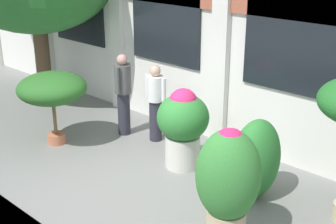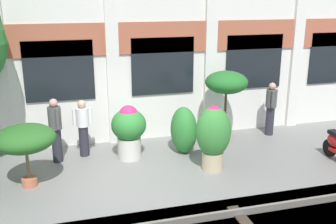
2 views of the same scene
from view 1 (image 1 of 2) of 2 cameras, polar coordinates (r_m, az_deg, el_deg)
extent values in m
plane|color=slate|center=(7.98, -5.79, -9.31)|extent=(80.00, 80.00, 0.00)
cube|color=black|center=(12.22, -10.87, 12.26)|extent=(1.91, 0.04, 1.70)
cube|color=black|center=(9.99, -0.37, 10.78)|extent=(1.91, 0.04, 1.70)
cube|color=black|center=(8.27, 15.02, 7.96)|extent=(1.91, 0.04, 1.70)
cylinder|color=brown|center=(12.24, -15.12, 7.27)|extent=(0.37, 0.37, 2.55)
ellipsoid|color=#388438|center=(6.29, 7.35, -7.62)|extent=(0.88, 0.88, 1.29)
sphere|color=#DB2866|center=(6.10, 7.53, -4.15)|extent=(0.48, 0.48, 0.48)
cylinder|color=beige|center=(8.56, 1.79, -4.75)|extent=(0.64, 0.64, 0.60)
ellipsoid|color=#2D7A33|center=(8.30, 1.84, -0.65)|extent=(0.94, 0.94, 0.85)
sphere|color=#DB2866|center=(8.20, 1.86, 1.14)|extent=(0.52, 0.52, 0.52)
cylinder|color=#B76647|center=(9.81, -13.43, -3.12)|extent=(0.36, 0.36, 0.21)
cylinder|color=brown|center=(9.62, -13.69, -0.25)|extent=(0.07, 0.07, 0.85)
ellipsoid|color=#286023|center=(9.44, -13.97, 2.84)|extent=(1.37, 1.37, 0.61)
cylinder|color=#282833|center=(9.58, -1.51, -1.02)|extent=(0.26, 0.26, 0.86)
cylinder|color=silver|center=(9.34, -1.55, 2.88)|extent=(0.34, 0.34, 0.51)
sphere|color=tan|center=(9.24, -1.57, 5.03)|extent=(0.22, 0.22, 0.22)
cylinder|color=silver|center=(9.48, -2.55, 3.29)|extent=(0.09, 0.09, 0.46)
cylinder|color=silver|center=(9.20, -0.52, 2.76)|extent=(0.09, 0.09, 0.46)
cylinder|color=#282833|center=(9.91, -5.39, -0.17)|extent=(0.26, 0.26, 0.92)
cylinder|color=#4C4C4C|center=(9.66, -5.54, 4.03)|extent=(0.34, 0.34, 0.60)
sphere|color=tan|center=(9.55, -5.63, 6.38)|extent=(0.22, 0.22, 0.22)
cylinder|color=#4C4C4C|center=(9.84, -4.92, 4.54)|extent=(0.09, 0.09, 0.54)
cylinder|color=#4C4C4C|center=(9.47, -6.19, 3.85)|extent=(0.09, 0.09, 0.54)
ellipsoid|color=#2D7A33|center=(7.58, 10.71, -5.64)|extent=(0.78, 1.03, 1.32)
camera|label=2|loc=(7.84, -79.68, 6.24)|focal=42.00mm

